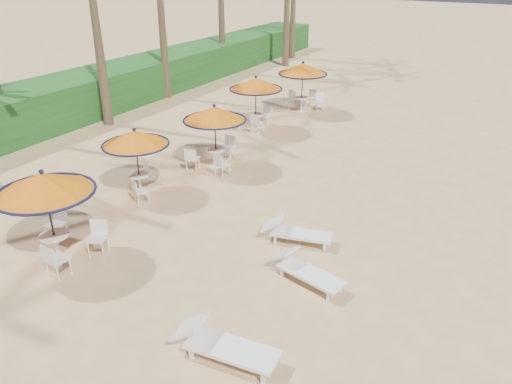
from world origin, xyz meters
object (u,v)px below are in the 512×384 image
at_px(station_1, 136,144).
at_px(station_2, 215,122).
at_px(lounger_mid, 304,269).
at_px(station_4, 304,75).
at_px(lounger_near, 222,344).
at_px(station_3, 255,90).
at_px(station_0, 48,194).
at_px(lounger_far, 294,231).

bearing_deg(station_1, station_2, 73.06).
bearing_deg(lounger_mid, station_2, 153.60).
bearing_deg(station_2, station_1, -106.94).
distance_m(station_4, lounger_near, 16.37).
distance_m(lounger_near, lounger_mid, 2.98).
bearing_deg(station_3, station_2, -78.62).
bearing_deg(station_2, lounger_mid, -40.11).
xyz_separation_m(station_1, station_4, (0.61, 10.67, 0.12)).
relative_size(station_1, station_2, 0.94).
distance_m(station_3, lounger_mid, 11.07).
bearing_deg(station_0, lounger_mid, 20.83).
height_order(station_1, station_3, station_3).
relative_size(station_1, lounger_near, 1.02).
height_order(station_3, lounger_near, station_3).
relative_size(station_3, lounger_far, 1.22).
distance_m(station_0, lounger_far, 6.01).
relative_size(lounger_near, lounger_far, 1.10).
bearing_deg(station_4, lounger_far, -66.15).
bearing_deg(station_3, lounger_near, -62.97).
bearing_deg(lounger_far, station_0, -155.59).
distance_m(station_1, station_2, 3.04).
xyz_separation_m(station_2, station_4, (-0.28, 7.76, 0.08)).
bearing_deg(station_4, station_2, -87.95).
relative_size(station_2, station_3, 0.98).
height_order(station_3, lounger_mid, station_3).
xyz_separation_m(station_2, lounger_near, (5.21, -7.60, -1.31)).
bearing_deg(lounger_mid, lounger_near, -82.04).
height_order(station_2, lounger_far, station_2).
height_order(station_1, lounger_far, station_1).
distance_m(station_0, lounger_mid, 6.13).
xyz_separation_m(station_1, station_3, (0.02, 7.21, 0.07)).
relative_size(station_4, lounger_near, 1.14).
bearing_deg(lounger_mid, station_3, 139.18).
xyz_separation_m(station_0, lounger_mid, (5.57, 2.12, -1.44)).
bearing_deg(lounger_near, station_1, 136.57).
xyz_separation_m(station_3, lounger_mid, (6.37, -8.94, -1.38)).
distance_m(station_1, lounger_far, 5.62).
bearing_deg(lounger_far, lounger_near, -94.82).
bearing_deg(station_2, lounger_near, -55.58).
bearing_deg(station_0, station_3, 94.16).
distance_m(station_4, lounger_far, 12.08).
bearing_deg(station_3, lounger_mid, -54.53).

